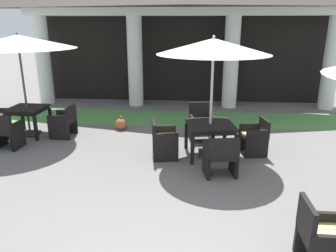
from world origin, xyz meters
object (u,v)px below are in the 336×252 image
(patio_table_far_back, at_px, (27,111))
(patio_chair_mid_left_north, at_px, (201,123))
(patio_table_mid_left, at_px, (210,128))
(patio_chair_far_back_south, at_px, (7,132))
(patio_chair_mid_left_west, at_px, (163,140))
(patio_umbrella_far_back, at_px, (18,42))
(patio_chair_mid_left_east, at_px, (255,137))
(patio_umbrella_mid_left, at_px, (213,48))
(patio_chair_near_foreground_west, at_px, (321,238))
(patio_chair_mid_left_south, at_px, (221,156))
(patio_chair_far_back_east, at_px, (64,122))
(terracotta_urn, at_px, (121,124))

(patio_table_far_back, bearing_deg, patio_chair_mid_left_north, 0.04)
(patio_table_mid_left, relative_size, patio_chair_far_back_south, 1.33)
(patio_chair_mid_left_west, relative_size, patio_umbrella_far_back, 0.29)
(patio_chair_mid_left_east, bearing_deg, patio_umbrella_mid_left, 90.00)
(patio_chair_mid_left_north, xyz_separation_m, patio_table_far_back, (-4.49, -0.00, 0.22))
(patio_chair_mid_left_north, relative_size, patio_umbrella_far_back, 0.33)
(patio_chair_near_foreground_west, xyz_separation_m, patio_chair_mid_left_west, (-2.17, 3.23, 0.01))
(patio_table_mid_left, distance_m, patio_umbrella_far_back, 5.08)
(patio_umbrella_mid_left, height_order, patio_chair_mid_left_north, patio_umbrella_mid_left)
(patio_umbrella_mid_left, height_order, patio_chair_mid_left_south, patio_umbrella_mid_left)
(patio_chair_mid_left_east, height_order, patio_chair_far_back_south, patio_chair_far_back_south)
(patio_chair_far_back_south, bearing_deg, patio_chair_mid_left_east, 3.41)
(patio_table_mid_left, bearing_deg, patio_table_far_back, 167.73)
(patio_table_mid_left, distance_m, patio_umbrella_mid_left, 1.70)
(patio_table_far_back, bearing_deg, patio_chair_far_back_south, -92.22)
(patio_chair_mid_left_east, height_order, patio_chair_far_back_east, patio_chair_far_back_east)
(patio_chair_mid_left_west, bearing_deg, patio_chair_far_back_east, -122.43)
(patio_umbrella_mid_left, relative_size, patio_chair_mid_left_south, 3.14)
(patio_chair_mid_left_north, bearing_deg, patio_chair_mid_left_south, 90.00)
(patio_chair_near_foreground_west, relative_size, patio_chair_mid_left_north, 0.92)
(patio_chair_mid_left_south, height_order, terracotta_urn, patio_chair_mid_left_south)
(patio_chair_near_foreground_west, xyz_separation_m, patio_chair_far_back_east, (-4.85, 4.38, 0.01))
(patio_table_mid_left, distance_m, patio_chair_mid_left_east, 1.06)
(patio_table_mid_left, distance_m, terracotta_urn, 2.92)
(patio_chair_mid_left_east, distance_m, patio_chair_mid_left_west, 2.05)
(patio_umbrella_mid_left, relative_size, patio_chair_far_back_east, 3.15)
(patio_umbrella_far_back, bearing_deg, patio_umbrella_mid_left, -12.27)
(patio_chair_mid_left_south, relative_size, patio_chair_mid_left_north, 0.89)
(patio_chair_mid_left_east, distance_m, patio_table_far_back, 5.74)
(patio_umbrella_mid_left, relative_size, patio_chair_mid_left_east, 3.20)
(patio_chair_mid_left_north, relative_size, patio_chair_far_back_south, 1.09)
(patio_chair_near_foreground_west, distance_m, patio_table_far_back, 7.31)
(patio_chair_mid_left_east, xyz_separation_m, patio_chair_far_back_east, (-4.71, 0.81, 0.01))
(patio_chair_mid_left_east, bearing_deg, patio_chair_mid_left_west, 90.00)
(patio_umbrella_mid_left, height_order, patio_chair_far_back_east, patio_umbrella_mid_left)
(patio_chair_far_back_south, relative_size, patio_chair_far_back_east, 1.03)
(patio_umbrella_mid_left, height_order, patio_chair_mid_left_west, patio_umbrella_mid_left)
(patio_umbrella_mid_left, relative_size, patio_table_far_back, 2.84)
(patio_table_far_back, xyz_separation_m, patio_umbrella_far_back, (-0.00, 0.00, 1.74))
(patio_table_far_back, bearing_deg, patio_chair_mid_left_west, -17.93)
(patio_chair_mid_left_west, bearing_deg, patio_table_far_back, -117.29)
(patio_chair_mid_left_east, bearing_deg, patio_chair_mid_left_north, 44.83)
(patio_chair_far_back_east, bearing_deg, patio_chair_mid_left_south, -115.00)
(patio_chair_mid_left_south, height_order, patio_chair_mid_left_west, patio_chair_mid_left_south)
(patio_chair_mid_left_west, height_order, patio_chair_far_back_east, patio_chair_far_back_east)
(patio_table_far_back, bearing_deg, patio_umbrella_far_back, 180.00)
(patio_table_mid_left, height_order, patio_chair_mid_left_north, patio_chair_mid_left_north)
(patio_chair_near_foreground_west, distance_m, patio_chair_far_back_south, 6.80)
(patio_table_far_back, bearing_deg, patio_chair_far_back_east, -2.22)
(patio_chair_mid_left_west, height_order, patio_chair_far_back_south, patio_chair_far_back_south)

